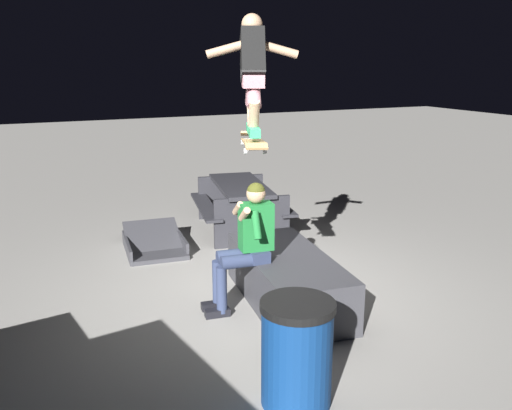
{
  "coord_description": "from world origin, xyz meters",
  "views": [
    {
      "loc": [
        -5.19,
        2.43,
        2.58
      ],
      "look_at": [
        -0.26,
        0.19,
        1.14
      ],
      "focal_mm": 38.26,
      "sensor_mm": 36.0,
      "label": 1
    }
  ],
  "objects_px": {
    "person_sitting_on_ledge": "(246,240)",
    "trash_bin": "(297,353)",
    "picnic_table_back": "(241,199)",
    "ledge_box_main": "(287,279)",
    "skateboard": "(253,142)",
    "kicker_ramp": "(155,246)",
    "skater_airborne": "(253,69)"
  },
  "relations": [
    {
      "from": "ledge_box_main",
      "to": "picnic_table_back",
      "type": "distance_m",
      "value": 2.71
    },
    {
      "from": "ledge_box_main",
      "to": "skater_airborne",
      "type": "height_order",
      "value": "skater_airborne"
    },
    {
      "from": "skateboard",
      "to": "picnic_table_back",
      "type": "relative_size",
      "value": 0.53
    },
    {
      "from": "picnic_table_back",
      "to": "trash_bin",
      "type": "relative_size",
      "value": 2.27
    },
    {
      "from": "skateboard",
      "to": "picnic_table_back",
      "type": "height_order",
      "value": "skateboard"
    },
    {
      "from": "person_sitting_on_ledge",
      "to": "ledge_box_main",
      "type": "bearing_deg",
      "value": -94.7
    },
    {
      "from": "kicker_ramp",
      "to": "picnic_table_back",
      "type": "height_order",
      "value": "picnic_table_back"
    },
    {
      "from": "ledge_box_main",
      "to": "kicker_ramp",
      "type": "relative_size",
      "value": 1.65
    },
    {
      "from": "person_sitting_on_ledge",
      "to": "skateboard",
      "type": "xyz_separation_m",
      "value": [
        -0.14,
        -0.02,
        1.04
      ]
    },
    {
      "from": "picnic_table_back",
      "to": "trash_bin",
      "type": "bearing_deg",
      "value": 162.52
    },
    {
      "from": "kicker_ramp",
      "to": "person_sitting_on_ledge",
      "type": "bearing_deg",
      "value": -169.24
    },
    {
      "from": "skateboard",
      "to": "skater_airborne",
      "type": "height_order",
      "value": "skater_airborne"
    },
    {
      "from": "person_sitting_on_ledge",
      "to": "picnic_table_back",
      "type": "relative_size",
      "value": 0.72
    },
    {
      "from": "person_sitting_on_ledge",
      "to": "trash_bin",
      "type": "relative_size",
      "value": 1.63
    },
    {
      "from": "kicker_ramp",
      "to": "picnic_table_back",
      "type": "relative_size",
      "value": 0.61
    },
    {
      "from": "person_sitting_on_ledge",
      "to": "skateboard",
      "type": "relative_size",
      "value": 1.34
    },
    {
      "from": "skater_airborne",
      "to": "picnic_table_back",
      "type": "bearing_deg",
      "value": -20.37
    },
    {
      "from": "ledge_box_main",
      "to": "picnic_table_back",
      "type": "height_order",
      "value": "picnic_table_back"
    },
    {
      "from": "skater_airborne",
      "to": "trash_bin",
      "type": "xyz_separation_m",
      "value": [
        -1.6,
        0.35,
        -2.08
      ]
    },
    {
      "from": "ledge_box_main",
      "to": "trash_bin",
      "type": "distance_m",
      "value": 1.83
    },
    {
      "from": "skateboard",
      "to": "skater_airborne",
      "type": "relative_size",
      "value": 0.92
    },
    {
      "from": "skater_airborne",
      "to": "picnic_table_back",
      "type": "distance_m",
      "value": 3.5
    },
    {
      "from": "skater_airborne",
      "to": "kicker_ramp",
      "type": "xyz_separation_m",
      "value": [
        2.33,
        0.47,
        -2.44
      ]
    },
    {
      "from": "skateboard",
      "to": "kicker_ramp",
      "type": "bearing_deg",
      "value": 10.68
    },
    {
      "from": "picnic_table_back",
      "to": "trash_bin",
      "type": "height_order",
      "value": "trash_bin"
    },
    {
      "from": "trash_bin",
      "to": "skateboard",
      "type": "bearing_deg",
      "value": -12.11
    },
    {
      "from": "ledge_box_main",
      "to": "skater_airborne",
      "type": "relative_size",
      "value": 1.72
    },
    {
      "from": "person_sitting_on_ledge",
      "to": "kicker_ramp",
      "type": "relative_size",
      "value": 1.18
    },
    {
      "from": "skateboard",
      "to": "skater_airborne",
      "type": "bearing_deg",
      "value": -20.32
    },
    {
      "from": "kicker_ramp",
      "to": "picnic_table_back",
      "type": "xyz_separation_m",
      "value": [
        0.36,
        -1.47,
        0.43
      ]
    },
    {
      "from": "kicker_ramp",
      "to": "trash_bin",
      "type": "bearing_deg",
      "value": -178.28
    },
    {
      "from": "ledge_box_main",
      "to": "trash_bin",
      "type": "relative_size",
      "value": 2.28
    }
  ]
}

